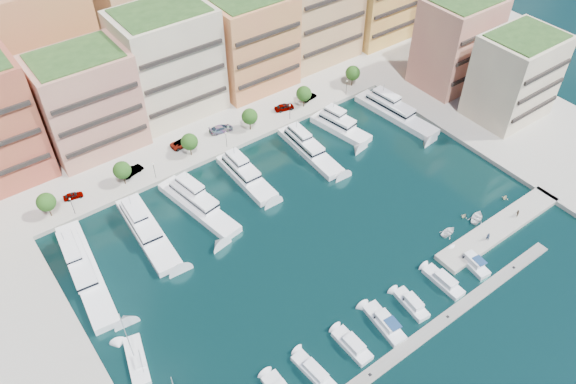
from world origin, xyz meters
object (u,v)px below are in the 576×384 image
lamppost_1 (154,168)px  yacht_5 (339,126)px  tender_1 (464,216)px  car_4 (284,107)px  yacht_2 (196,203)px  yacht_4 (308,148)px  yacht_3 (244,174)px  person_0 (488,237)px  person_1 (517,214)px  tree_0 (46,202)px  sailboat_1 (137,361)px  car_0 (73,196)px  cruiser_4 (385,323)px  car_5 (309,97)px  tree_3 (250,116)px  cruiser_6 (444,282)px  tree_4 (304,94)px  yacht_0 (83,268)px  lamppost_3 (290,110)px  cruiser_7 (472,262)px  lamppost_4 (347,85)px  car_2 (183,143)px  yacht_1 (146,229)px  car_3 (221,129)px  tender_2 (477,218)px  cruiser_5 (412,304)px  cruiser_3 (352,346)px  tender_3 (505,197)px  tree_2 (189,142)px  tree_5 (353,73)px  tree_1 (122,170)px  tender_0 (448,232)px  cruiser_2 (314,372)px  lamppost_0 (72,204)px  lamppost_2 (226,137)px  yacht_6 (393,111)px

lamppost_1 → yacht_5: 44.74m
tender_1 → car_4: 51.44m
yacht_2 → yacht_4: size_ratio=1.07×
yacht_3 → person_0: yacht_3 is taller
yacht_5 → person_1: 45.07m
tree_0 → sailboat_1: size_ratio=0.43×
yacht_3 → car_0: 35.73m
cruiser_4 → car_5: 67.16m
tree_3 → cruiser_6: bearing=-87.1°
tree_4 → car_5: size_ratio=1.35×
yacht_0 → lamppost_3: bearing=14.0°
cruiser_7 → car_0: (-53.08, 60.36, 1.11)m
lamppost_4 → yacht_4: 24.58m
yacht_0 → car_2: 38.45m
yacht_1 → car_4: size_ratio=4.61×
tree_4 → yacht_5: size_ratio=0.35×
cruiser_6 → car_3: (-8.94, 61.53, 1.28)m
yacht_0 → yacht_1: size_ratio=1.21×
yacht_3 → tender_2: yacht_3 is taller
tender_2 → tree_0: bearing=31.5°
cruiser_5 → tender_2: size_ratio=1.76×
cruiser_6 → cruiser_7: (7.61, -0.01, 0.02)m
person_1 → cruiser_4: bearing=-38.2°
cruiser_3 → cruiser_6: bearing=-0.0°
cruiser_7 → tender_3: (19.51, 7.42, -0.17)m
tree_2 → yacht_0: bearing=-152.3°
tree_5 → car_0: 74.63m
tree_1 → lamppost_4: bearing=-2.2°
tender_0 → tree_3: bearing=9.1°
tree_0 → tree_4: bearing=0.0°
yacht_4 → cruiser_2: size_ratio=2.38×
tree_5 → yacht_0: (-80.05, -16.81, -3.53)m
lamppost_0 → cruiser_7: (54.55, -55.80, -3.26)m
yacht_0 → cruiser_4: yacht_0 is taller
cruiser_7 → yacht_4: bearing=95.2°
tender_2 → lamppost_2: bearing=8.6°
lamppost_3 → cruiser_5: (-15.23, -55.78, -3.28)m
tree_4 → cruiser_2: tree_4 is taller
tender_2 → car_3: bearing=4.2°
cruiser_5 → yacht_0: bearing=136.1°
car_5 → person_1: 57.89m
yacht_6 → tender_0: yacht_6 is taller
cruiser_4 → sailboat_1: sailboat_1 is taller
cruiser_5 → car_0: (-37.30, 60.34, 1.13)m
yacht_2 → car_5: (42.08, 15.97, 0.48)m
yacht_0 → sailboat_1: (-0.28, -22.64, -0.90)m
tree_3 → car_3: 7.51m
tree_4 → tender_1: 49.44m
lamppost_4 → tender_2: bearing=-98.5°
tree_1 → cruiser_6: bearing=-59.0°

